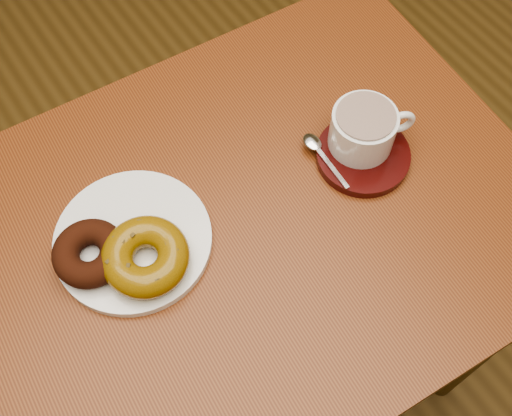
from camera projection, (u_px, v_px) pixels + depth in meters
ground at (189, 393)px, 1.50m from camera, size 6.00×6.00×0.00m
cafe_table at (245, 259)px, 0.96m from camera, size 0.86×0.67×0.77m
donut_plate at (133, 240)px, 0.84m from camera, size 0.26×0.26×0.01m
donut_cinnamon at (90, 253)px, 0.80m from camera, size 0.11×0.11×0.03m
donut_caramel at (145, 257)px, 0.80m from camera, size 0.14×0.14×0.04m
saucer at (363, 155)px, 0.90m from camera, size 0.17×0.17×0.01m
coffee_cup at (364, 129)px, 0.87m from camera, size 0.12×0.09×0.06m
teaspoon at (316, 147)px, 0.89m from camera, size 0.02×0.10×0.01m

